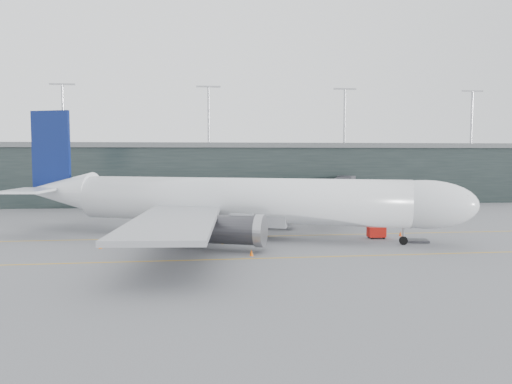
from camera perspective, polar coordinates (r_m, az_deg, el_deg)
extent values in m
plane|color=slate|center=(78.94, -7.92, -4.72)|extent=(320.00, 320.00, 0.00)
cube|color=gold|center=(74.99, -7.96, -5.19)|extent=(160.00, 0.25, 0.02)
cube|color=gold|center=(59.27, -8.18, -7.73)|extent=(160.00, 0.25, 0.02)
cube|color=gold|center=(98.81, -4.86, -2.88)|extent=(0.25, 60.00, 0.02)
cube|color=black|center=(136.07, -7.62, 2.01)|extent=(240.00, 35.00, 14.00)
cube|color=#56595B|center=(135.99, -7.65, 5.21)|extent=(240.00, 36.00, 1.20)
cylinder|color=#9E9EA3|center=(130.12, -21.20, 8.27)|extent=(0.60, 0.60, 14.00)
cylinder|color=#9E9EA3|center=(126.39, -5.43, 8.67)|extent=(0.60, 0.60, 14.00)
cylinder|color=#9E9EA3|center=(132.17, 10.09, 8.43)|extent=(0.60, 0.60, 14.00)
cylinder|color=#9E9EA3|center=(146.32, 23.42, 7.73)|extent=(0.60, 0.60, 14.00)
cylinder|color=white|center=(73.58, -1.89, -0.93)|extent=(47.85, 23.89, 6.58)
ellipsoid|color=white|center=(70.94, 18.72, -1.35)|extent=(15.26, 11.15, 6.58)
cone|color=white|center=(86.89, -21.43, 0.07)|extent=(13.17, 10.13, 6.31)
cube|color=#9899A0|center=(74.16, -2.68, -2.87)|extent=(17.74, 11.12, 2.12)
cube|color=black|center=(71.28, 21.97, -0.55)|extent=(3.33, 3.81, 0.85)
cube|color=#9899A0|center=(59.37, -9.28, -3.27)|extent=(12.37, 31.52, 0.58)
cylinder|color=#3A393E|center=(63.73, -2.57, -4.34)|extent=(8.27, 6.16, 3.71)
cube|color=#9899A0|center=(90.30, -0.94, -0.63)|extent=(26.25, 30.25, 0.58)
cylinder|color=#3A393E|center=(83.06, 1.45, -2.32)|extent=(8.27, 6.16, 3.71)
cube|color=#0A1958|center=(87.62, -22.39, 4.45)|extent=(6.62, 3.00, 12.73)
cube|color=white|center=(82.85, -24.38, 0.16)|extent=(6.85, 10.13, 0.37)
cube|color=white|center=(92.23, -19.86, 0.67)|extent=(10.36, 11.15, 0.37)
cylinder|color=black|center=(71.43, 16.49, -5.34)|extent=(1.24, 0.82, 1.17)
cylinder|color=#9E9EA3|center=(71.30, 16.51, -4.71)|extent=(0.32, 0.32, 2.76)
cylinder|color=black|center=(70.74, -6.35, -5.19)|extent=(1.48, 1.00, 1.38)
cylinder|color=black|center=(80.24, -3.79, -4.05)|extent=(1.48, 1.00, 1.38)
cube|color=#2D2D32|center=(80.83, 7.34, -0.51)|extent=(4.88, 5.12, 3.13)
cube|color=#2D2D32|center=(89.99, 8.24, -0.03)|extent=(8.31, 14.48, 2.80)
cube|color=#2D2D32|center=(104.39, 9.34, 0.54)|extent=(8.57, 14.59, 2.91)
cube|color=#2D2D32|center=(118.83, 10.17, 0.98)|extent=(8.83, 14.70, 3.02)
cylinder|color=#9E9EA3|center=(91.09, 8.28, -2.18)|extent=(0.56, 0.56, 4.25)
cube|color=#3A393E|center=(91.30, 8.27, -3.26)|extent=(2.72, 2.43, 0.78)
cylinder|color=#2D2D32|center=(120.35, 2.52, 1.09)|extent=(4.48, 4.48, 3.36)
cylinder|color=#2D2D32|center=(120.60, 2.52, -0.61)|extent=(2.01, 2.01, 4.03)
cube|color=#BA140D|center=(75.73, 13.60, -4.45)|extent=(2.50, 1.59, 1.48)
cylinder|color=black|center=(75.00, 13.09, -5.10)|extent=(0.45, 0.17, 0.45)
cylinder|color=black|center=(75.64, 14.38, -5.04)|extent=(0.45, 0.17, 0.45)
cylinder|color=black|center=(76.05, 12.79, -4.96)|extent=(0.45, 0.17, 0.45)
cylinder|color=black|center=(76.69, 14.07, -4.91)|extent=(0.45, 0.17, 0.45)
cube|color=#323236|center=(74.31, 17.92, -5.32)|extent=(3.49, 3.04, 0.30)
cube|color=#3A393E|center=(88.51, -10.28, -3.67)|extent=(2.23, 1.84, 0.21)
cube|color=#A1A7AC|center=(88.38, -10.29, -3.06)|extent=(1.80, 1.71, 1.58)
cube|color=navy|center=(88.28, -10.30, -2.53)|extent=(1.86, 1.76, 0.08)
cube|color=#3A393E|center=(90.13, -8.84, -3.53)|extent=(2.13, 1.87, 0.18)
cube|color=#B7BAC4|center=(90.02, -8.84, -3.01)|extent=(1.75, 1.69, 1.36)
cube|color=navy|center=(89.94, -8.85, -2.56)|extent=(1.81, 1.75, 0.07)
cube|color=#3A393E|center=(88.31, -8.16, -3.66)|extent=(2.21, 1.80, 0.21)
cube|color=silver|center=(88.18, -8.17, -3.05)|extent=(1.78, 1.67, 1.60)
cube|color=navy|center=(88.08, -8.18, -2.51)|extent=(1.83, 1.73, 0.09)
cone|color=#F5480D|center=(78.78, 16.17, -4.59)|extent=(0.48, 0.48, 0.76)
cone|color=#EE5F0D|center=(61.09, -0.52, -6.96)|extent=(0.49, 0.49, 0.78)
cone|color=#E63A0C|center=(91.24, -1.52, -3.25)|extent=(0.43, 0.43, 0.68)
cone|color=orange|center=(68.95, -17.36, -5.88)|extent=(0.46, 0.46, 0.73)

